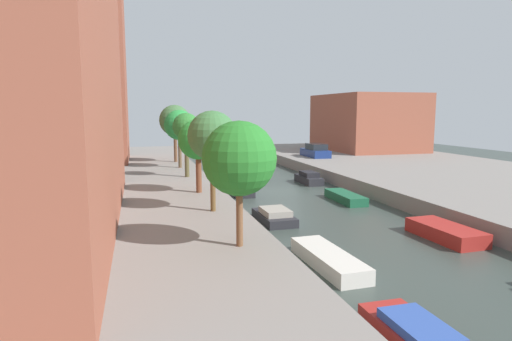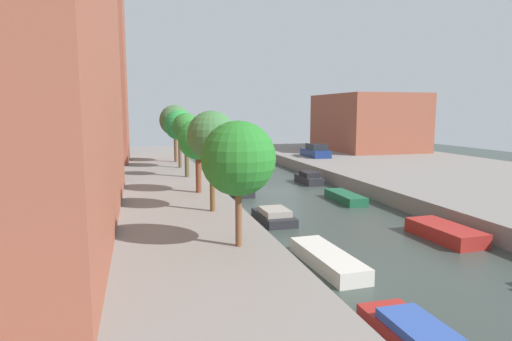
% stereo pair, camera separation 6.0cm
% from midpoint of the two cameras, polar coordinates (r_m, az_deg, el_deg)
% --- Properties ---
extents(ground_plane, '(84.00, 84.00, 0.00)m').
position_cam_midpoint_polar(ground_plane, '(32.21, 3.27, -2.74)').
color(ground_plane, '#333D38').
extents(quay_left, '(20.00, 64.00, 1.00)m').
position_cam_midpoint_polar(quay_left, '(30.93, -24.17, -2.92)').
color(quay_left, gray).
rests_on(quay_left, ground_plane).
extents(quay_right, '(20.00, 64.00, 1.00)m').
position_cam_midpoint_polar(quay_right, '(39.46, 24.44, -0.75)').
color(quay_right, gray).
rests_on(quay_right, ground_plane).
extents(apartment_tower_far, '(10.00, 9.54, 25.33)m').
position_cam_midpoint_polar(apartment_tower_far, '(46.27, -23.36, 16.87)').
color(apartment_tower_far, brown).
rests_on(apartment_tower_far, quay_left).
extents(low_block_right, '(10.00, 13.27, 6.97)m').
position_cam_midpoint_polar(low_block_right, '(57.06, 14.39, 6.16)').
color(low_block_right, brown).
rests_on(low_block_right, quay_right).
extents(street_tree_0, '(2.69, 2.69, 4.57)m').
position_cam_midpoint_polar(street_tree_0, '(15.46, -2.23, 1.54)').
color(street_tree_0, brown).
rests_on(street_tree_0, quay_left).
extents(street_tree_1, '(2.39, 2.39, 4.92)m').
position_cam_midpoint_polar(street_tree_1, '(21.09, -5.76, 4.52)').
color(street_tree_1, brown).
rests_on(street_tree_1, quay_left).
extents(street_tree_2, '(2.41, 2.41, 4.41)m').
position_cam_midpoint_polar(street_tree_2, '(26.18, -7.57, 3.97)').
color(street_tree_2, brown).
rests_on(street_tree_2, quay_left).
extents(street_tree_3, '(2.00, 2.00, 4.76)m').
position_cam_midpoint_polar(street_tree_3, '(32.62, -9.10, 5.57)').
color(street_tree_3, '#4E482B').
rests_on(street_tree_3, quay_left).
extents(street_tree_4, '(2.60, 2.60, 5.00)m').
position_cam_midpoint_polar(street_tree_4, '(38.14, -9.99, 5.86)').
color(street_tree_4, brown).
rests_on(street_tree_4, quay_left).
extents(street_tree_5, '(2.95, 2.95, 5.48)m').
position_cam_midpoint_polar(street_tree_5, '(42.61, -10.55, 6.45)').
color(street_tree_5, brown).
rests_on(street_tree_5, quay_left).
extents(parked_car, '(1.94, 4.53, 1.43)m').
position_cam_midpoint_polar(parked_car, '(47.24, 7.87, 2.52)').
color(parked_car, navy).
rests_on(parked_car, quay_right).
extents(moored_boat_left_0, '(1.39, 3.66, 0.76)m').
position_cam_midpoint_polar(moored_boat_left_0, '(12.14, 20.56, -20.00)').
color(moored_boat_left_0, maroon).
rests_on(moored_boat_left_0, ground_plane).
extents(moored_boat_left_1, '(1.48, 4.45, 0.58)m').
position_cam_midpoint_polar(moored_boat_left_1, '(17.11, 9.48, -11.42)').
color(moored_boat_left_1, beige).
rests_on(moored_boat_left_1, ground_plane).
extents(moored_boat_left_2, '(1.64, 3.35, 0.76)m').
position_cam_midpoint_polar(moored_boat_left_2, '(23.38, 2.45, -5.99)').
color(moored_boat_left_2, '#232328').
rests_on(moored_boat_left_2, ground_plane).
extents(moored_boat_left_3, '(1.43, 3.19, 0.64)m').
position_cam_midpoint_polar(moored_boat_left_3, '(30.91, -1.94, -2.58)').
color(moored_boat_left_3, '#232328').
rests_on(moored_boat_left_3, ground_plane).
extents(moored_boat_right_1, '(1.81, 3.82, 0.66)m').
position_cam_midpoint_polar(moored_boat_right_1, '(22.08, 23.63, -7.45)').
color(moored_boat_right_1, maroon).
rests_on(moored_boat_right_1, ground_plane).
extents(moored_boat_right_2, '(1.34, 3.96, 0.55)m').
position_cam_midpoint_polar(moored_boat_right_2, '(29.16, 11.68, -3.46)').
color(moored_boat_right_2, '#195638').
rests_on(moored_boat_right_2, ground_plane).
extents(moored_boat_right_3, '(1.30, 3.36, 0.98)m').
position_cam_midpoint_polar(moored_boat_right_3, '(35.84, 6.99, -1.04)').
color(moored_boat_right_3, '#232328').
rests_on(moored_boat_right_3, ground_plane).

